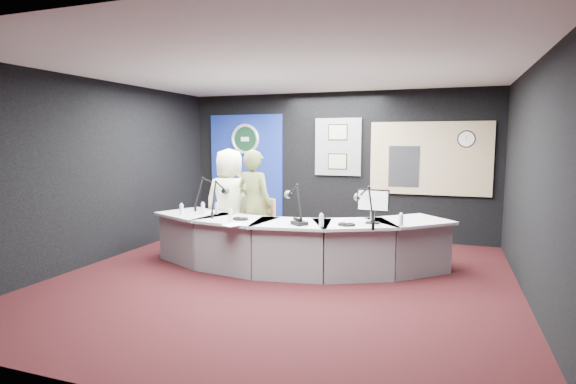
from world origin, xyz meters
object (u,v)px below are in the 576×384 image
(armchair_left, at_px, (230,228))
(armchair_right, at_px, (254,230))
(person_woman, at_px, (254,205))
(broadcast_desk, at_px, (292,243))
(person_man, at_px, (230,202))

(armchair_left, bearing_deg, armchair_right, -15.57)
(armchair_right, height_order, person_woman, person_woman)
(broadcast_desk, distance_m, person_man, 1.39)
(armchair_left, bearing_deg, person_woman, -15.57)
(armchair_right, xyz_separation_m, person_man, (-0.48, 0.10, 0.41))
(armchair_left, xyz_separation_m, person_man, (0.00, 0.00, 0.43))
(person_man, relative_size, person_woman, 1.01)
(armchair_right, bearing_deg, broadcast_desk, 4.32)
(person_man, bearing_deg, armchair_right, 160.29)
(person_man, bearing_deg, armchair_left, 180.00)
(armchair_left, bearing_deg, person_man, 0.00)
(broadcast_desk, height_order, armchair_left, armchair_left)
(armchair_right, height_order, person_man, person_man)
(armchair_left, height_order, person_man, person_man)
(armchair_left, relative_size, person_man, 0.51)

